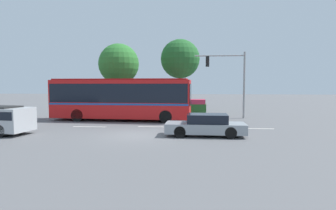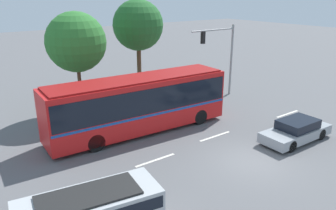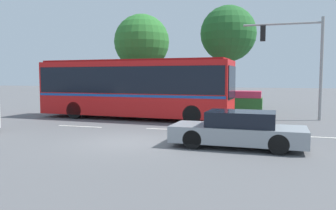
# 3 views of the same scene
# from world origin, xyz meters

# --- Properties ---
(ground_plane) EXTENTS (140.00, 140.00, 0.00)m
(ground_plane) POSITION_xyz_m (0.00, 0.00, 0.00)
(ground_plane) COLOR #5B5B5E
(city_bus) EXTENTS (11.56, 3.09, 3.45)m
(city_bus) POSITION_xyz_m (-2.58, 6.76, 1.96)
(city_bus) COLOR red
(city_bus) RESTS_ON ground
(sedan_foreground) EXTENTS (4.63, 1.87, 1.27)m
(sedan_foreground) POSITION_xyz_m (4.07, 0.23, 0.61)
(sedan_foreground) COLOR gray
(sedan_foreground) RESTS_ON ground
(traffic_light_pole) EXTENTS (4.42, 0.24, 5.81)m
(traffic_light_pole) POSITION_xyz_m (6.74, 9.14, 3.83)
(traffic_light_pole) COLOR gray
(traffic_light_pole) RESTS_ON ground
(flowering_hedge) EXTENTS (8.01, 1.31, 1.53)m
(flowering_hedge) POSITION_xyz_m (0.59, 11.28, 0.76)
(flowering_hedge) COLOR #286028
(flowering_hedge) RESTS_ON ground
(street_tree_left) EXTENTS (4.09, 4.09, 7.10)m
(street_tree_left) POSITION_xyz_m (-4.17, 12.16, 5.04)
(street_tree_left) COLOR brown
(street_tree_left) RESTS_ON ground
(street_tree_centre) EXTENTS (4.16, 4.16, 7.77)m
(street_tree_centre) POSITION_xyz_m (1.96, 14.20, 5.66)
(street_tree_centre) COLOR brown
(street_tree_centre) RESTS_ON ground
(lane_stripe_near) EXTENTS (2.40, 0.16, 0.01)m
(lane_stripe_near) POSITION_xyz_m (0.66, 3.39, 0.01)
(lane_stripe_near) COLOR silver
(lane_stripe_near) RESTS_ON ground
(lane_stripe_mid) EXTENTS (2.40, 0.16, 0.01)m
(lane_stripe_mid) POSITION_xyz_m (7.57, 3.18, 0.01)
(lane_stripe_mid) COLOR silver
(lane_stripe_mid) RESTS_ON ground
(lane_stripe_far) EXTENTS (2.40, 0.16, 0.01)m
(lane_stripe_far) POSITION_xyz_m (-3.93, 3.02, 0.01)
(lane_stripe_far) COLOR silver
(lane_stripe_far) RESTS_ON ground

